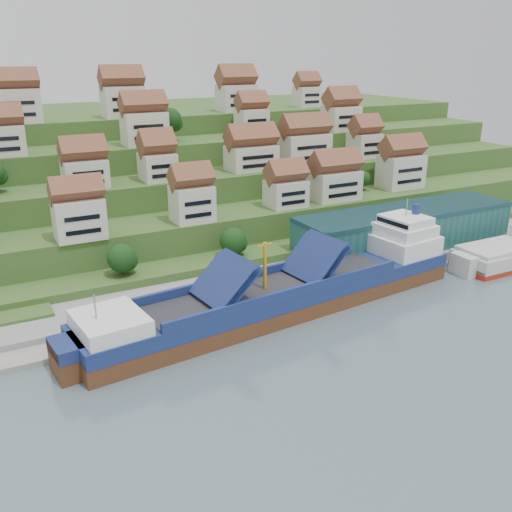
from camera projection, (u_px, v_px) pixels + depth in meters
ground at (258, 321)px, 112.18m from camera, size 300.00×300.00×0.00m
quay at (303, 274)px, 133.08m from camera, size 180.00×14.00×2.20m
hillside at (116, 174)px, 194.77m from camera, size 260.00×128.00×31.00m
hillside_village at (156, 152)px, 154.74m from camera, size 155.55×63.98×29.35m
hillside_trees at (137, 196)px, 139.40m from camera, size 141.28×62.21×31.38m
warehouse at (405, 228)px, 146.75m from camera, size 60.00×15.00×10.00m
flagpole at (309, 258)px, 126.14m from camera, size 1.28×0.16×8.00m
cargo_ship at (292, 293)px, 116.25m from camera, size 85.41×21.91×18.83m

